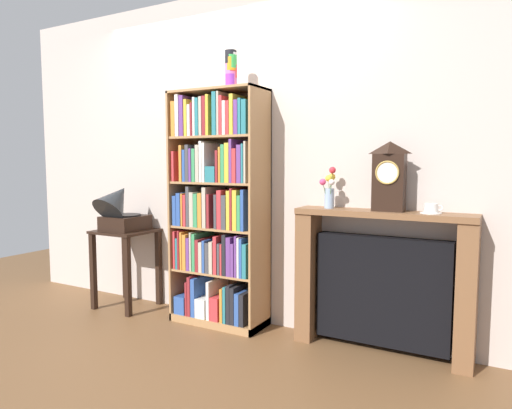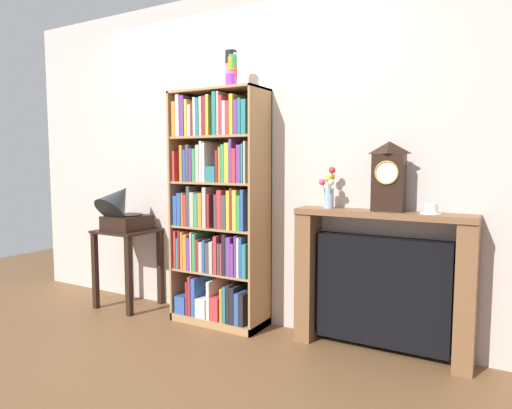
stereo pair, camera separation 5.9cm
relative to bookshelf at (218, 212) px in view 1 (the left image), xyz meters
The scene contains 10 objects.
ground_plane 0.91m from the bookshelf, 88.83° to the right, with size 7.92×6.40×0.02m, color brown.
wall_back 0.50m from the bookshelf, 53.59° to the left, with size 4.92×0.08×2.64m, color beige.
bookshelf is the anchor object (origin of this frame).
cup_stack 1.09m from the bookshelf, 12.19° to the right, with size 0.09×0.09×0.27m.
side_table_left 1.03m from the bookshelf, behind, with size 0.47×0.45×0.69m.
gramophone 0.96m from the bookshelf, behind, with size 0.32×0.47×0.48m.
fireplace_mantel 1.34m from the bookshelf, ahead, with size 1.18×0.24×0.97m.
mantel_clock 1.34m from the bookshelf, ahead, with size 0.20×0.12×0.46m.
flower_vase 0.92m from the bookshelf, ahead, with size 0.11×0.13×0.29m.
teacup_with_saucer 1.58m from the bookshelf, ahead, with size 0.14×0.13×0.06m.
Camera 1 is at (2.00, -2.91, 1.29)m, focal length 32.12 mm.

